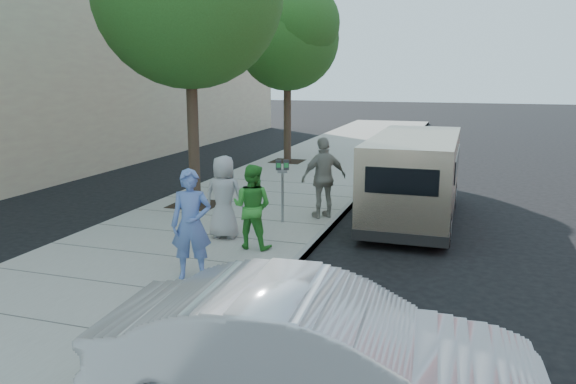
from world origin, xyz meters
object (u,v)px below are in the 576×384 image
object	(u,v)px
person_officer	(191,224)
person_gray_shirt	(224,197)
parking_meter	(282,177)
van	(414,176)
person_striped_polo	(324,178)
sedan	(316,358)
person_green_shirt	(252,206)
tree_far	(289,34)

from	to	relation	value
person_officer	person_gray_shirt	distance (m)	2.33
parking_meter	van	distance (m)	3.18
person_gray_shirt	person_striped_polo	size ratio (longest dim) A/B	0.90
van	person_gray_shirt	distance (m)	4.68
van	sedan	size ratio (longest dim) A/B	1.25
sedan	person_gray_shirt	bearing A→B (deg)	28.87
person_officer	person_green_shirt	distance (m)	1.86
van	person_officer	xyz separation A→B (m)	(-3.04, -5.40, -0.03)
person_officer	person_striped_polo	xyz separation A→B (m)	(1.06, 4.52, 0.03)
tree_far	person_gray_shirt	xyz separation A→B (m)	(1.90, -10.07, -3.88)
parking_meter	person_green_shirt	world-z (taller)	person_green_shirt
tree_far	parking_meter	world-z (taller)	tree_far
person_officer	person_striped_polo	size ratio (longest dim) A/B	0.96
sedan	person_officer	xyz separation A→B (m)	(-2.94, 3.01, 0.33)
person_green_shirt	sedan	bearing A→B (deg)	120.41
person_officer	van	bearing A→B (deg)	41.13
parking_meter	sedan	distance (m)	7.33
parking_meter	person_gray_shirt	size ratio (longest dim) A/B	0.84
van	person_officer	bearing A→B (deg)	-119.38
person_green_shirt	person_striped_polo	bearing A→B (deg)	-102.82
tree_far	van	size ratio (longest dim) A/B	1.17
van	sedan	distance (m)	8.42
person_striped_polo	person_officer	bearing A→B (deg)	37.03
person_officer	person_gray_shirt	size ratio (longest dim) A/B	1.07
van	person_green_shirt	size ratio (longest dim) A/B	3.39
tree_far	person_green_shirt	bearing A→B (deg)	-75.66
van	sedan	xyz separation A→B (m)	(-0.10, -8.41, -0.36)
van	person_striped_polo	world-z (taller)	van
sedan	van	bearing A→B (deg)	-4.46
parking_meter	person_green_shirt	size ratio (longest dim) A/B	0.87
person_green_shirt	person_gray_shirt	distance (m)	0.92
person_striped_polo	tree_far	bearing A→B (deg)	-106.21
tree_far	parking_meter	distance (m)	9.68
van	tree_far	bearing A→B (deg)	127.74
parking_meter	sedan	bearing A→B (deg)	-89.25
person_gray_shirt	van	bearing A→B (deg)	-141.48
tree_far	person_officer	distance (m)	13.15
tree_far	parking_meter	bearing A→B (deg)	-72.85
tree_far	person_officer	xyz separation A→B (m)	(2.35, -12.36, -3.82)
person_officer	tree_far	bearing A→B (deg)	81.28
sedan	person_gray_shirt	world-z (taller)	person_gray_shirt
person_gray_shirt	person_striped_polo	xyz separation A→B (m)	(1.52, 2.23, 0.09)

